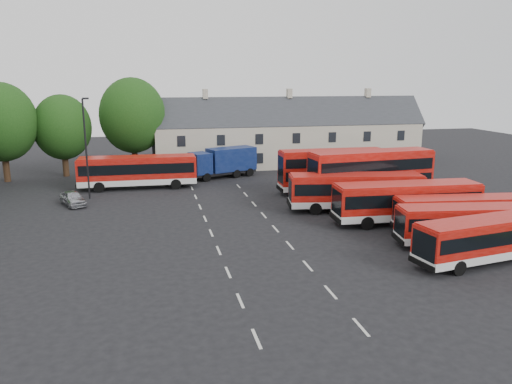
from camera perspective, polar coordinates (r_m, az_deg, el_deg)
ground at (r=35.88m, az=-4.74°, el=-5.63°), size 140.00×140.00×0.00m
lane_markings at (r=38.14m, az=-1.41°, el=-4.46°), size 5.15×33.80×0.01m
terrace_houses at (r=66.77m, az=3.76°, el=6.38°), size 35.70×7.13×10.06m
bus_row_a at (r=34.52m, az=25.11°, el=-4.58°), size 10.40×3.92×2.87m
bus_row_b at (r=37.43m, az=23.28°, el=-3.17°), size 10.19×3.65×2.82m
bus_row_c at (r=40.21m, az=22.42°, el=-2.07°), size 10.03×3.40×2.78m
bus_row_d at (r=41.39m, az=16.85°, el=-0.80°), size 11.74×3.28×3.28m
bus_row_e at (r=44.30m, az=11.32°, el=0.36°), size 11.78×4.46×3.25m
bus_dd_south at (r=47.66m, az=12.98°, el=2.14°), size 12.02×3.75×4.85m
bus_dd_north at (r=50.91m, az=8.69°, el=2.70°), size 10.76×2.64×4.40m
bus_north at (r=53.79m, az=-13.36°, el=2.54°), size 12.11×3.04×3.41m
box_truck at (r=58.43m, az=-3.69°, el=3.54°), size 8.21×5.06×3.43m
silver_car at (r=48.55m, az=-20.23°, el=-0.67°), size 3.02×4.21×1.33m
lamppost at (r=49.92m, az=-18.85°, el=5.01°), size 0.67×0.33×9.63m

